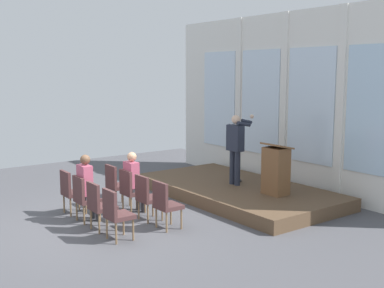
{
  "coord_description": "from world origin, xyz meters",
  "views": [
    {
      "loc": [
        8.53,
        -3.91,
        2.99
      ],
      "look_at": [
        -0.02,
        2.38,
        1.41
      ],
      "focal_mm": 45.32,
      "sensor_mm": 36.0,
      "label": 1
    }
  ],
  "objects_px": {
    "chair_r0_c3": "(165,202)",
    "chair_r1_c0": "(71,189)",
    "speaker": "(236,144)",
    "chair_r1_c2": "(99,203)",
    "chair_r0_c2": "(147,195)",
    "chair_r0_c0": "(116,183)",
    "mic_stand": "(236,168)",
    "chair_r1_c3": "(116,212)",
    "chair_r1_c1": "(84,196)",
    "audience_r1_c1": "(87,185)",
    "chair_r0_c1": "(130,189)",
    "audience_r0_c1": "(134,179)",
    "lectern": "(276,170)"
  },
  "relations": [
    {
      "from": "chair_r0_c0",
      "to": "audience_r0_c1",
      "type": "height_order",
      "value": "audience_r0_c1"
    },
    {
      "from": "mic_stand",
      "to": "audience_r1_c1",
      "type": "relative_size",
      "value": 1.14
    },
    {
      "from": "chair_r0_c1",
      "to": "audience_r0_c1",
      "type": "bearing_deg",
      "value": 90.0
    },
    {
      "from": "chair_r1_c3",
      "to": "chair_r1_c1",
      "type": "bearing_deg",
      "value": 180.0
    },
    {
      "from": "speaker",
      "to": "chair_r1_c2",
      "type": "height_order",
      "value": "speaker"
    },
    {
      "from": "lectern",
      "to": "chair_r0_c3",
      "type": "height_order",
      "value": "lectern"
    },
    {
      "from": "chair_r0_c3",
      "to": "chair_r1_c3",
      "type": "distance_m",
      "value": 1.05
    },
    {
      "from": "chair_r1_c0",
      "to": "audience_r1_c1",
      "type": "bearing_deg",
      "value": 6.65
    },
    {
      "from": "chair_r1_c0",
      "to": "chair_r1_c2",
      "type": "distance_m",
      "value": 1.35
    },
    {
      "from": "audience_r1_c1",
      "to": "chair_r1_c1",
      "type": "bearing_deg",
      "value": -90.0
    },
    {
      "from": "lectern",
      "to": "chair_r0_c2",
      "type": "height_order",
      "value": "lectern"
    },
    {
      "from": "chair_r0_c2",
      "to": "chair_r1_c0",
      "type": "distance_m",
      "value": 1.71
    },
    {
      "from": "chair_r0_c2",
      "to": "chair_r1_c2",
      "type": "distance_m",
      "value": 1.05
    },
    {
      "from": "lectern",
      "to": "chair_r1_c3",
      "type": "relative_size",
      "value": 1.23
    },
    {
      "from": "chair_r0_c3",
      "to": "chair_r1_c3",
      "type": "relative_size",
      "value": 1.0
    },
    {
      "from": "chair_r1_c1",
      "to": "chair_r1_c2",
      "type": "height_order",
      "value": "same"
    },
    {
      "from": "lectern",
      "to": "chair_r0_c1",
      "type": "xyz_separation_m",
      "value": [
        -1.51,
        -2.82,
        -0.31
      ]
    },
    {
      "from": "speaker",
      "to": "chair_r1_c3",
      "type": "height_order",
      "value": "speaker"
    },
    {
      "from": "chair_r0_c2",
      "to": "chair_r1_c0",
      "type": "xyz_separation_m",
      "value": [
        -1.35,
        -1.05,
        0.0
      ]
    },
    {
      "from": "chair_r0_c3",
      "to": "chair_r1_c2",
      "type": "bearing_deg",
      "value": -122.63
    },
    {
      "from": "lectern",
      "to": "chair_r1_c0",
      "type": "bearing_deg",
      "value": -119.41
    },
    {
      "from": "lectern",
      "to": "chair_r0_c0",
      "type": "distance_m",
      "value": 3.58
    },
    {
      "from": "chair_r0_c2",
      "to": "chair_r1_c1",
      "type": "distance_m",
      "value": 1.25
    },
    {
      "from": "chair_r0_c0",
      "to": "chair_r0_c2",
      "type": "xyz_separation_m",
      "value": [
        1.35,
        0.0,
        0.0
      ]
    },
    {
      "from": "chair_r0_c0",
      "to": "chair_r0_c3",
      "type": "distance_m",
      "value": 2.03
    },
    {
      "from": "chair_r0_c0",
      "to": "chair_r0_c1",
      "type": "distance_m",
      "value": 0.68
    },
    {
      "from": "lectern",
      "to": "chair_r1_c3",
      "type": "xyz_separation_m",
      "value": [
        -0.16,
        -3.88,
        -0.31
      ]
    },
    {
      "from": "chair_r1_c0",
      "to": "audience_r1_c1",
      "type": "xyz_separation_m",
      "value": [
        0.68,
        0.08,
        0.22
      ]
    },
    {
      "from": "lectern",
      "to": "audience_r0_c1",
      "type": "relative_size",
      "value": 0.88
    },
    {
      "from": "speaker",
      "to": "chair_r1_c2",
      "type": "bearing_deg",
      "value": -83.88
    },
    {
      "from": "chair_r1_c2",
      "to": "chair_r0_c2",
      "type": "bearing_deg",
      "value": 90.0
    },
    {
      "from": "chair_r1_c2",
      "to": "chair_r1_c3",
      "type": "xyz_separation_m",
      "value": [
        0.68,
        0.0,
        0.0
      ]
    },
    {
      "from": "chair_r0_c1",
      "to": "audience_r0_c1",
      "type": "distance_m",
      "value": 0.21
    },
    {
      "from": "chair_r0_c3",
      "to": "mic_stand",
      "type": "bearing_deg",
      "value": 114.14
    },
    {
      "from": "mic_stand",
      "to": "chair_r0_c2",
      "type": "height_order",
      "value": "mic_stand"
    },
    {
      "from": "chair_r1_c0",
      "to": "chair_r1_c2",
      "type": "height_order",
      "value": "same"
    },
    {
      "from": "chair_r0_c0",
      "to": "lectern",
      "type": "bearing_deg",
      "value": 52.25
    },
    {
      "from": "mic_stand",
      "to": "chair_r0_c3",
      "type": "distance_m",
      "value": 3.27
    },
    {
      "from": "chair_r0_c1",
      "to": "audience_r1_c1",
      "type": "relative_size",
      "value": 0.69
    },
    {
      "from": "audience_r0_c1",
      "to": "chair_r1_c0",
      "type": "height_order",
      "value": "audience_r0_c1"
    },
    {
      "from": "chair_r0_c1",
      "to": "chair_r1_c2",
      "type": "xyz_separation_m",
      "value": [
        0.68,
        -1.05,
        0.0
      ]
    },
    {
      "from": "chair_r0_c3",
      "to": "chair_r1_c0",
      "type": "distance_m",
      "value": 2.28
    },
    {
      "from": "chair_r0_c2",
      "to": "chair_r1_c0",
      "type": "height_order",
      "value": "same"
    },
    {
      "from": "chair_r0_c0",
      "to": "chair_r1_c0",
      "type": "height_order",
      "value": "same"
    },
    {
      "from": "mic_stand",
      "to": "audience_r1_c1",
      "type": "height_order",
      "value": "mic_stand"
    },
    {
      "from": "speaker",
      "to": "mic_stand",
      "type": "bearing_deg",
      "value": 134.85
    },
    {
      "from": "chair_r0_c2",
      "to": "chair_r1_c3",
      "type": "relative_size",
      "value": 1.0
    },
    {
      "from": "chair_r0_c1",
      "to": "chair_r0_c2",
      "type": "bearing_deg",
      "value": 0.0
    },
    {
      "from": "speaker",
      "to": "mic_stand",
      "type": "height_order",
      "value": "speaker"
    },
    {
      "from": "mic_stand",
      "to": "chair_r0_c3",
      "type": "bearing_deg",
      "value": -65.86
    }
  ]
}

